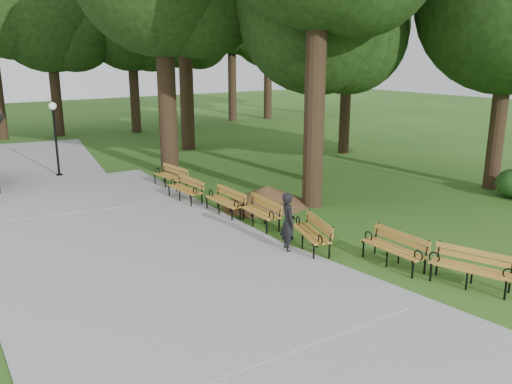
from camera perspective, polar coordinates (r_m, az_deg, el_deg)
ground at (r=15.40m, az=2.33°, el=-5.01°), size 100.00×100.00×0.00m
path at (r=16.16m, az=-15.75°, el=-4.51°), size 12.00×38.00×0.06m
person at (r=14.19m, az=3.51°, el=-3.29°), size 0.58×0.70×1.65m
lamp_post at (r=24.14m, az=-21.09°, el=6.95°), size 0.32×0.32×3.21m
dirt_mound at (r=18.53m, az=1.12°, el=-0.36°), size 2.77×2.77×0.73m
bench_0 at (r=13.13m, az=22.28°, el=-7.76°), size 1.22×2.00×0.88m
bench_1 at (r=13.79m, az=14.72°, el=-6.02°), size 0.67×1.91×0.88m
bench_2 at (r=14.53m, az=5.90°, el=-4.49°), size 1.21×2.00×0.88m
bench_3 at (r=16.35m, az=0.32°, el=-2.18°), size 0.78×1.94×0.88m
bench_4 at (r=17.49m, az=-3.45°, el=-1.05°), size 0.65×1.90×0.88m
bench_5 at (r=19.19m, az=-7.75°, el=0.28°), size 0.71×1.92×0.88m
bench_6 at (r=21.22m, az=-9.34°, el=1.64°), size 0.83×1.96×0.88m
lawn_tree_1 at (r=21.72m, az=6.75°, el=18.58°), size 6.24×6.24×9.82m
lawn_tree_5 at (r=28.34m, az=10.12°, el=18.97°), size 5.47×5.47×10.13m
tree_backdrop at (r=38.32m, az=-10.89°, el=18.79°), size 37.19×8.98×15.97m
shrub_1 at (r=21.86m, az=26.04°, el=-0.51°), size 1.26×1.26×1.07m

